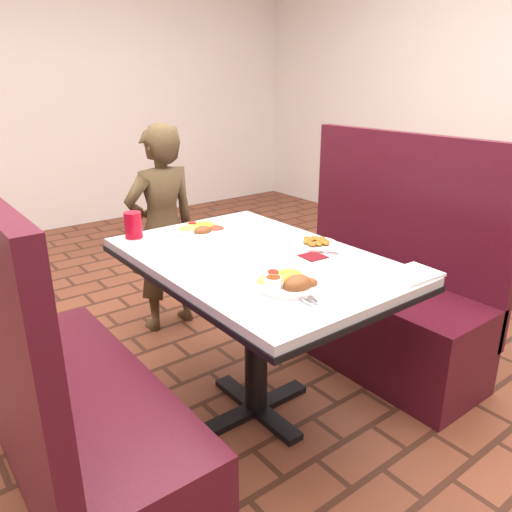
{
  "coord_description": "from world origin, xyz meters",
  "views": [
    {
      "loc": [
        -1.16,
        -1.5,
        1.44
      ],
      "look_at": [
        0.0,
        0.0,
        0.75
      ],
      "focal_mm": 35.0,
      "sensor_mm": 36.0,
      "label": 1
    }
  ],
  "objects_px": {
    "booth_bench_left": "(72,420)",
    "near_dinner_plate": "(289,278)",
    "diner_person": "(163,230)",
    "far_dinner_plate": "(202,227)",
    "plantain_plate": "(316,243)",
    "dining_table": "(256,278)",
    "red_tumbler": "(133,225)",
    "booth_bench_right": "(376,299)"
  },
  "relations": [
    {
      "from": "booth_bench_left",
      "to": "near_dinner_plate",
      "type": "bearing_deg",
      "value": -23.88
    },
    {
      "from": "booth_bench_left",
      "to": "near_dinner_plate",
      "type": "distance_m",
      "value": 0.89
    },
    {
      "from": "booth_bench_left",
      "to": "near_dinner_plate",
      "type": "xyz_separation_m",
      "value": [
        0.7,
        -0.31,
        0.45
      ]
    },
    {
      "from": "booth_bench_left",
      "to": "diner_person",
      "type": "relative_size",
      "value": 1.0
    },
    {
      "from": "far_dinner_plate",
      "to": "plantain_plate",
      "type": "bearing_deg",
      "value": -59.46
    },
    {
      "from": "dining_table",
      "to": "plantain_plate",
      "type": "distance_m",
      "value": 0.31
    },
    {
      "from": "plantain_plate",
      "to": "near_dinner_plate",
      "type": "bearing_deg",
      "value": -145.71
    },
    {
      "from": "dining_table",
      "to": "far_dinner_plate",
      "type": "distance_m",
      "value": 0.44
    },
    {
      "from": "dining_table",
      "to": "booth_bench_left",
      "type": "height_order",
      "value": "booth_bench_left"
    },
    {
      "from": "near_dinner_plate",
      "to": "far_dinner_plate",
      "type": "relative_size",
      "value": 1.02
    },
    {
      "from": "booth_bench_left",
      "to": "plantain_plate",
      "type": "height_order",
      "value": "booth_bench_left"
    },
    {
      "from": "far_dinner_plate",
      "to": "dining_table",
      "type": "bearing_deg",
      "value": -90.86
    },
    {
      "from": "plantain_plate",
      "to": "red_tumbler",
      "type": "height_order",
      "value": "red_tumbler"
    },
    {
      "from": "booth_bench_right",
      "to": "plantain_plate",
      "type": "height_order",
      "value": "booth_bench_right"
    },
    {
      "from": "dining_table",
      "to": "near_dinner_plate",
      "type": "relative_size",
      "value": 4.72
    },
    {
      "from": "diner_person",
      "to": "near_dinner_plate",
      "type": "xyz_separation_m",
      "value": [
        -0.19,
        -1.31,
        0.18
      ]
    },
    {
      "from": "plantain_plate",
      "to": "booth_bench_right",
      "type": "bearing_deg",
      "value": 5.77
    },
    {
      "from": "dining_table",
      "to": "near_dinner_plate",
      "type": "bearing_deg",
      "value": -107.15
    },
    {
      "from": "booth_bench_left",
      "to": "booth_bench_right",
      "type": "height_order",
      "value": "same"
    },
    {
      "from": "red_tumbler",
      "to": "far_dinner_plate",
      "type": "bearing_deg",
      "value": -21.31
    },
    {
      "from": "plantain_plate",
      "to": "red_tumbler",
      "type": "distance_m",
      "value": 0.82
    },
    {
      "from": "far_dinner_plate",
      "to": "red_tumbler",
      "type": "height_order",
      "value": "red_tumbler"
    },
    {
      "from": "dining_table",
      "to": "red_tumbler",
      "type": "distance_m",
      "value": 0.62
    },
    {
      "from": "far_dinner_plate",
      "to": "red_tumbler",
      "type": "xyz_separation_m",
      "value": [
        -0.29,
        0.11,
        0.04
      ]
    },
    {
      "from": "diner_person",
      "to": "far_dinner_plate",
      "type": "bearing_deg",
      "value": 79.88
    },
    {
      "from": "near_dinner_plate",
      "to": "dining_table",
      "type": "bearing_deg",
      "value": 72.85
    },
    {
      "from": "booth_bench_right",
      "to": "red_tumbler",
      "type": "height_order",
      "value": "booth_bench_right"
    },
    {
      "from": "near_dinner_plate",
      "to": "plantain_plate",
      "type": "height_order",
      "value": "near_dinner_plate"
    },
    {
      "from": "plantain_plate",
      "to": "diner_person",
      "type": "bearing_deg",
      "value": 100.16
    },
    {
      "from": "booth_bench_left",
      "to": "dining_table",
      "type": "bearing_deg",
      "value": 0.0
    },
    {
      "from": "dining_table",
      "to": "booth_bench_left",
      "type": "relative_size",
      "value": 1.01
    },
    {
      "from": "booth_bench_right",
      "to": "red_tumbler",
      "type": "bearing_deg",
      "value": 153.85
    },
    {
      "from": "diner_person",
      "to": "red_tumbler",
      "type": "relative_size",
      "value": 10.27
    },
    {
      "from": "dining_table",
      "to": "far_dinner_plate",
      "type": "bearing_deg",
      "value": 89.14
    },
    {
      "from": "booth_bench_left",
      "to": "plantain_plate",
      "type": "distance_m",
      "value": 1.17
    },
    {
      "from": "booth_bench_right",
      "to": "far_dinner_plate",
      "type": "height_order",
      "value": "booth_bench_right"
    },
    {
      "from": "dining_table",
      "to": "far_dinner_plate",
      "type": "relative_size",
      "value": 4.8
    },
    {
      "from": "dining_table",
      "to": "diner_person",
      "type": "bearing_deg",
      "value": 84.61
    },
    {
      "from": "booth_bench_right",
      "to": "near_dinner_plate",
      "type": "height_order",
      "value": "booth_bench_right"
    },
    {
      "from": "near_dinner_plate",
      "to": "plantain_plate",
      "type": "xyz_separation_m",
      "value": [
        0.38,
        0.26,
        -0.02
      ]
    },
    {
      "from": "dining_table",
      "to": "booth_bench_left",
      "type": "distance_m",
      "value": 0.86
    },
    {
      "from": "booth_bench_right",
      "to": "near_dinner_plate",
      "type": "distance_m",
      "value": 1.05
    }
  ]
}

